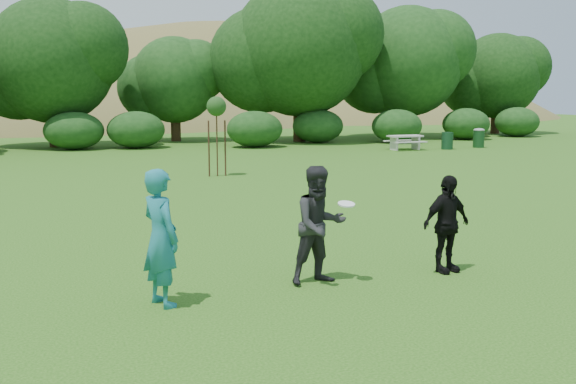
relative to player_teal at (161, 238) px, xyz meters
The scene contains 11 objects.
ground 3.06m from the player_teal, ahead, with size 120.00×120.00×0.00m, color #19470C.
player_teal is the anchor object (origin of this frame).
player_grey 2.53m from the player_teal, ahead, with size 0.91×0.71×1.88m, color #232325.
player_black 4.78m from the player_teal, ahead, with size 0.97×0.40×1.65m, color black.
trash_can_near 26.97m from the player_teal, 47.45° to the left, with size 0.60×0.60×0.90m, color #143921.
frisbee 2.91m from the player_teal, ahead, with size 0.27×0.27×0.08m.
sapling 14.20m from the player_teal, 72.72° to the left, with size 0.70×0.70×2.85m.
picnic_table 25.88m from the player_teal, 51.87° to the left, with size 1.80×1.48×0.76m.
trash_can_lidded 28.74m from the player_teal, 44.61° to the left, with size 0.60×0.60×1.05m.
hillside 69.29m from the player_teal, 88.05° to the left, with size 150.00×72.00×52.00m.
tree_row 29.17m from the player_teal, 77.82° to the left, with size 53.92×10.38×9.62m.
Camera 1 is at (-4.25, -8.48, 3.03)m, focal length 40.00 mm.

